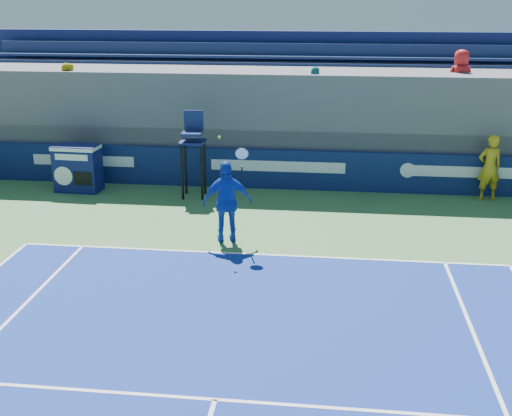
# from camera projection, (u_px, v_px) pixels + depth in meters

# --- Properties ---
(ball_person) EXTENTS (0.76, 0.58, 1.88)m
(ball_person) POSITION_uv_depth(u_px,v_px,m) (489.00, 167.00, 18.04)
(ball_person) COLOR gold
(ball_person) RESTS_ON apron
(back_hoarding) EXTENTS (20.40, 0.21, 1.20)m
(back_hoarding) POSITION_uv_depth(u_px,v_px,m) (278.00, 169.00, 19.18)
(back_hoarding) COLOR #0D1A4A
(back_hoarding) RESTS_ON ground
(match_clock) EXTENTS (1.35, 0.79, 1.40)m
(match_clock) POSITION_uv_depth(u_px,v_px,m) (78.00, 167.00, 18.90)
(match_clock) COLOR #101650
(match_clock) RESTS_ON ground
(umpire_chair) EXTENTS (0.73, 0.73, 2.48)m
(umpire_chair) POSITION_uv_depth(u_px,v_px,m) (193.00, 145.00, 18.13)
(umpire_chair) COLOR black
(umpire_chair) RESTS_ON ground
(tennis_player) EXTENTS (1.23, 0.72, 2.57)m
(tennis_player) POSITION_uv_depth(u_px,v_px,m) (227.00, 202.00, 14.91)
(tennis_player) COLOR #153BAD
(tennis_player) RESTS_ON apron
(stadium_seating) EXTENTS (21.00, 4.05, 4.40)m
(stadium_seating) POSITION_uv_depth(u_px,v_px,m) (283.00, 116.00, 20.72)
(stadium_seating) COLOR #57575D
(stadium_seating) RESTS_ON ground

